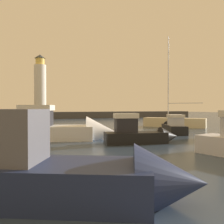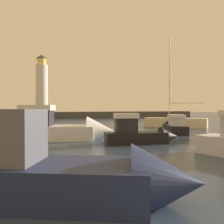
{
  "view_description": "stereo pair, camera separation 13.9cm",
  "coord_description": "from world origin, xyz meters",
  "px_view_note": "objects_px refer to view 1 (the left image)",
  "views": [
    {
      "loc": [
        -4.85,
        -0.94,
        2.74
      ],
      "look_at": [
        0.79,
        14.47,
        2.45
      ],
      "focal_mm": 38.08,
      "sensor_mm": 36.0,
      "label": 1
    },
    {
      "loc": [
        -4.72,
        -0.98,
        2.74
      ],
      "look_at": [
        0.79,
        14.47,
        2.45
      ],
      "focal_mm": 38.08,
      "sensor_mm": 36.0,
      "label": 2
    }
  ],
  "objects_px": {
    "lighthouse": "(40,85)",
    "motorboat_3": "(172,127)",
    "mooring_buoy": "(127,132)",
    "sailboat_moored": "(174,122)",
    "motorboat_5": "(143,134)",
    "motorboat_1": "(65,129)",
    "motorboat_6": "(67,174)"
  },
  "relations": [
    {
      "from": "motorboat_1",
      "to": "sailboat_moored",
      "type": "xyz_separation_m",
      "value": [
        16.67,
        8.05,
        -0.19
      ]
    },
    {
      "from": "mooring_buoy",
      "to": "sailboat_moored",
      "type": "bearing_deg",
      "value": 35.41
    },
    {
      "from": "lighthouse",
      "to": "motorboat_5",
      "type": "xyz_separation_m",
      "value": [
        5.02,
        -45.86,
        -7.85
      ]
    },
    {
      "from": "motorboat_5",
      "to": "motorboat_3",
      "type": "bearing_deg",
      "value": 41.37
    },
    {
      "from": "motorboat_1",
      "to": "mooring_buoy",
      "type": "height_order",
      "value": "motorboat_1"
    },
    {
      "from": "motorboat_5",
      "to": "sailboat_moored",
      "type": "distance_m",
      "value": 16.71
    },
    {
      "from": "motorboat_3",
      "to": "mooring_buoy",
      "type": "bearing_deg",
      "value": -168.67
    },
    {
      "from": "motorboat_1",
      "to": "mooring_buoy",
      "type": "distance_m",
      "value": 6.02
    },
    {
      "from": "motorboat_3",
      "to": "motorboat_5",
      "type": "height_order",
      "value": "motorboat_5"
    },
    {
      "from": "motorboat_1",
      "to": "sailboat_moored",
      "type": "distance_m",
      "value": 18.51
    },
    {
      "from": "motorboat_3",
      "to": "sailboat_moored",
      "type": "bearing_deg",
      "value": 53.9
    },
    {
      "from": "motorboat_5",
      "to": "mooring_buoy",
      "type": "xyz_separation_m",
      "value": [
        0.66,
        4.68,
        -0.3
      ]
    },
    {
      "from": "lighthouse",
      "to": "motorboat_3",
      "type": "xyz_separation_m",
      "value": [
        11.7,
        -39.97,
        -7.85
      ]
    },
    {
      "from": "motorboat_3",
      "to": "motorboat_6",
      "type": "distance_m",
      "value": 20.85
    },
    {
      "from": "motorboat_6",
      "to": "lighthouse",
      "type": "bearing_deg",
      "value": 87.51
    },
    {
      "from": "motorboat_1",
      "to": "motorboat_3",
      "type": "xyz_separation_m",
      "value": [
        12.01,
        1.66,
        -0.23
      ]
    },
    {
      "from": "motorboat_6",
      "to": "motorboat_1",
      "type": "bearing_deg",
      "value": 81.26
    },
    {
      "from": "lighthouse",
      "to": "motorboat_6",
      "type": "bearing_deg",
      "value": -92.49
    },
    {
      "from": "motorboat_6",
      "to": "sailboat_moored",
      "type": "bearing_deg",
      "value": 49.19
    },
    {
      "from": "motorboat_3",
      "to": "mooring_buoy",
      "type": "height_order",
      "value": "motorboat_3"
    },
    {
      "from": "motorboat_1",
      "to": "motorboat_5",
      "type": "height_order",
      "value": "motorboat_1"
    },
    {
      "from": "motorboat_5",
      "to": "motorboat_6",
      "type": "height_order",
      "value": "motorboat_6"
    },
    {
      "from": "motorboat_1",
      "to": "sailboat_moored",
      "type": "relative_size",
      "value": 0.76
    },
    {
      "from": "lighthouse",
      "to": "motorboat_1",
      "type": "distance_m",
      "value": 42.33
    },
    {
      "from": "mooring_buoy",
      "to": "lighthouse",
      "type": "bearing_deg",
      "value": 97.85
    },
    {
      "from": "motorboat_1",
      "to": "motorboat_5",
      "type": "bearing_deg",
      "value": -38.43
    },
    {
      "from": "lighthouse",
      "to": "motorboat_3",
      "type": "distance_m",
      "value": 42.38
    },
    {
      "from": "sailboat_moored",
      "to": "motorboat_3",
      "type": "bearing_deg",
      "value": -126.1
    },
    {
      "from": "lighthouse",
      "to": "motorboat_1",
      "type": "xyz_separation_m",
      "value": [
        -0.31,
        -41.63,
        -7.63
      ]
    },
    {
      "from": "motorboat_1",
      "to": "motorboat_6",
      "type": "bearing_deg",
      "value": -98.74
    },
    {
      "from": "sailboat_moored",
      "to": "mooring_buoy",
      "type": "distance_m",
      "value": 13.11
    },
    {
      "from": "motorboat_3",
      "to": "motorboat_6",
      "type": "xyz_separation_m",
      "value": [
        -14.11,
        -15.35,
        0.13
      ]
    }
  ]
}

